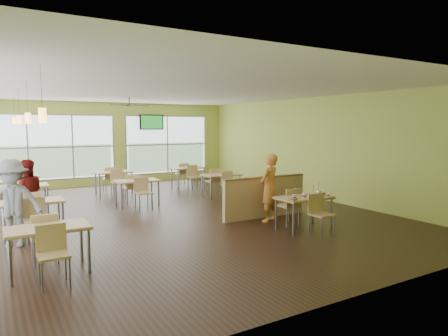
{
  "coord_description": "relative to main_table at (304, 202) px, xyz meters",
  "views": [
    {
      "loc": [
        -3.91,
        -9.56,
        2.29
      ],
      "look_at": [
        1.4,
        -0.54,
        1.19
      ],
      "focal_mm": 32.0,
      "sensor_mm": 36.0,
      "label": 1
    }
  ],
  "objects": [
    {
      "name": "man_plaid",
      "position": [
        -0.16,
        1.05,
        0.19
      ],
      "size": [
        0.71,
        0.61,
        1.64
      ],
      "primitive_type": "imported",
      "rotation": [
        0.0,
        0.0,
        3.57
      ],
      "color": "#E85719",
      "rests_on": "floor"
    },
    {
      "name": "cup_red_far",
      "position": [
        0.26,
        -0.17,
        0.19
      ],
      "size": [
        0.1,
        0.1,
        0.36
      ],
      "color": "white",
      "rests_on": "main_table"
    },
    {
      "name": "patron_maroon",
      "position": [
        -5.22,
        3.57,
        0.14
      ],
      "size": [
        0.76,
        0.59,
        1.53
      ],
      "primitive_type": "imported",
      "rotation": [
        0.0,
        0.0,
        3.12
      ],
      "color": "#5A100C",
      "rests_on": "floor"
    },
    {
      "name": "cup_blue",
      "position": [
        -0.45,
        -0.19,
        0.18
      ],
      "size": [
        0.08,
        0.08,
        0.29
      ],
      "color": "white",
      "rests_on": "main_table"
    },
    {
      "name": "wrapper_left",
      "position": [
        -0.46,
        -0.19,
        0.14
      ],
      "size": [
        0.2,
        0.18,
        0.04
      ],
      "primitive_type": "ellipsoid",
      "rotation": [
        0.0,
        0.0,
        0.17
      ],
      "color": "#9F7A4D",
      "rests_on": "main_table"
    },
    {
      "name": "half_wall_divider",
      "position": [
        0.0,
        1.45,
        -0.11
      ],
      "size": [
        2.4,
        0.14,
        1.04
      ],
      "color": "tan",
      "rests_on": "floor"
    },
    {
      "name": "tv_backwall",
      "position": [
        -0.2,
        8.9,
        1.82
      ],
      "size": [
        1.0,
        0.07,
        0.6
      ],
      "color": "black",
      "rests_on": "wall_back"
    },
    {
      "name": "wrapper_mid",
      "position": [
        0.04,
        0.09,
        0.14
      ],
      "size": [
        0.22,
        0.2,
        0.05
      ],
      "primitive_type": "ellipsoid",
      "rotation": [
        0.0,
        0.0,
        -0.19
      ],
      "color": "#9F7A4D",
      "rests_on": "main_table"
    },
    {
      "name": "window_bays",
      "position": [
        -4.65,
        6.08,
        0.85
      ],
      "size": [
        9.24,
        10.24,
        2.38
      ],
      "color": "white",
      "rests_on": "room"
    },
    {
      "name": "pendant_lights",
      "position": [
        -5.2,
        3.68,
        1.82
      ],
      "size": [
        0.11,
        7.31,
        0.86
      ],
      "color": "#2D2119",
      "rests_on": "ceiling"
    },
    {
      "name": "cup_red_near",
      "position": [
        0.07,
        -0.2,
        0.18
      ],
      "size": [
        0.08,
        0.08,
        0.3
      ],
      "color": "white",
      "rests_on": "main_table"
    },
    {
      "name": "cup_yellow",
      "position": [
        -0.17,
        -0.19,
        0.18
      ],
      "size": [
        0.09,
        0.09,
        0.31
      ],
      "color": "white",
      "rests_on": "main_table"
    },
    {
      "name": "main_table",
      "position": [
        0.0,
        0.0,
        0.0
      ],
      "size": [
        1.22,
        1.52,
        0.87
      ],
      "color": "tan",
      "rests_on": "floor"
    },
    {
      "name": "ketchup_cup",
      "position": [
        0.53,
        -0.2,
        0.13
      ],
      "size": [
        0.05,
        0.05,
        0.02
      ],
      "primitive_type": "cylinder",
      "color": "maroon",
      "rests_on": "main_table"
    },
    {
      "name": "room",
      "position": [
        -2.0,
        3.0,
        0.97
      ],
      "size": [
        12.0,
        12.04,
        3.2
      ],
      "color": "black",
      "rests_on": "ground"
    },
    {
      "name": "wrapper_right",
      "position": [
        0.2,
        -0.3,
        0.14
      ],
      "size": [
        0.14,
        0.12,
        0.03
      ],
      "primitive_type": "ellipsoid",
      "rotation": [
        0.0,
        0.0,
        0.03
      ],
      "color": "#9F7A4D",
      "rests_on": "main_table"
    },
    {
      "name": "food_basket",
      "position": [
        0.48,
        -0.0,
        0.15
      ],
      "size": [
        0.21,
        0.21,
        0.05
      ],
      "color": "black",
      "rests_on": "main_table"
    },
    {
      "name": "dining_tables",
      "position": [
        -3.05,
        4.71,
        -0.0
      ],
      "size": [
        6.92,
        8.72,
        0.87
      ],
      "color": "tan",
      "rests_on": "floor"
    },
    {
      "name": "ceiling_fan",
      "position": [
        -2.0,
        6.0,
        2.32
      ],
      "size": [
        1.25,
        1.25,
        0.29
      ],
      "color": "#2D2119",
      "rests_on": "ceiling"
    },
    {
      "name": "patron_grey",
      "position": [
        -5.59,
        1.89,
        0.21
      ],
      "size": [
        1.21,
        0.9,
        1.67
      ],
      "primitive_type": "imported",
      "rotation": [
        0.0,
        0.0,
        -0.28
      ],
      "color": "slate",
      "rests_on": "floor"
    }
  ]
}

